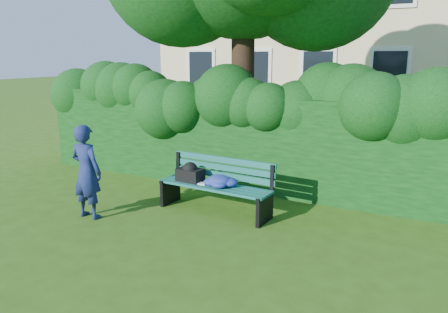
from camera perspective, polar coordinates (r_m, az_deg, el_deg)
The scene contains 4 objects.
ground at distance 6.84m, azimuth -2.38°, elevation -8.80°, with size 80.00×80.00×0.00m, color #304F11.
hedge at distance 8.48m, azimuth 5.06°, elevation 1.85°, with size 10.00×1.00×1.80m.
park_bench at distance 7.22m, azimuth -1.51°, elevation -3.38°, with size 1.96×0.66×0.89m.
man_reading at distance 7.21m, azimuth -17.51°, elevation -1.92°, with size 0.55×0.36×1.51m, color navy.
Camera 1 is at (3.21, -5.47, 2.55)m, focal length 35.00 mm.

